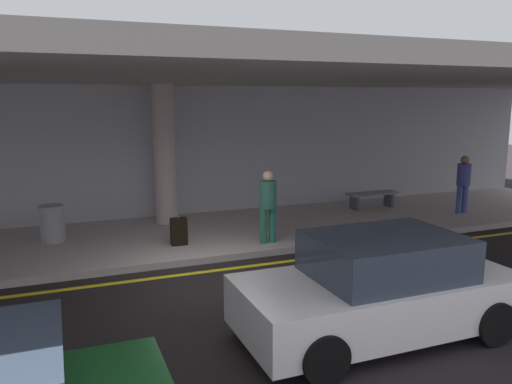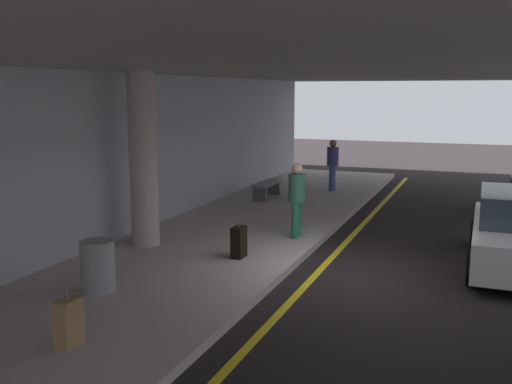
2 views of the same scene
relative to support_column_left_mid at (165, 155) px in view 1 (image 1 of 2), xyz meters
The scene contains 12 objects.
ground_plane 4.80m from the support_column_left_mid, 90.00° to the right, with size 60.00×60.00×0.00m, color black.
sidewalk 2.29m from the support_column_left_mid, 90.00° to the right, with size 26.00×4.20×0.15m, color #B6A7A6.
lane_stripe_yellow 4.32m from the support_column_left_mid, 90.00° to the right, with size 26.00×0.14×0.01m, color yellow.
support_column_left_mid is the anchor object (origin of this frame).
ceiling_overhang 2.66m from the support_column_left_mid, 90.00° to the right, with size 28.00×13.20×0.30m, color #9C958F.
terminal_back_wall 0.98m from the support_column_left_mid, 90.00° to the left, with size 26.00×0.30×3.80m, color #A9AAB3.
car_white 7.71m from the support_column_left_mid, 78.18° to the right, with size 4.10×1.92×1.50m.
traveler_with_luggage 8.50m from the support_column_left_mid, 13.89° to the right, with size 0.38×0.38×1.68m.
person_waiting_for_ride 3.44m from the support_column_left_mid, 58.22° to the right, with size 0.38×0.38×1.68m.
suitcase_upright_primary 2.72m from the support_column_left_mid, 94.83° to the right, with size 0.36×0.22×0.90m.
bench_metal 6.38m from the support_column_left_mid, ahead, with size 1.60×0.50×0.48m.
trash_bin_steel 3.29m from the support_column_left_mid, 163.02° to the right, with size 0.56×0.56×0.85m, color gray.
Camera 1 is at (-2.68, -8.90, 3.40)m, focal length 35.69 mm.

